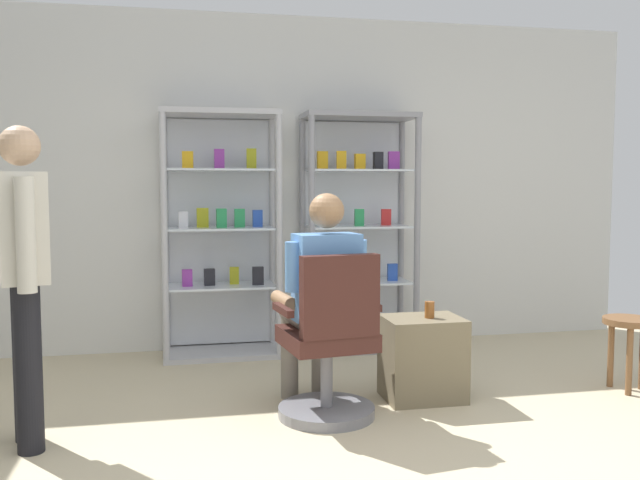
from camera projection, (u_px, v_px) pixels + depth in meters
back_wall at (285, 183)px, 5.62m from camera, size 6.00×0.10×2.70m
display_cabinet_left at (221, 232)px, 5.31m from camera, size 0.90×0.45×1.90m
display_cabinet_right at (357, 230)px, 5.53m from camera, size 0.90×0.45×1.90m
office_chair at (330, 352)px, 3.84m from camera, size 0.60×0.56×0.96m
seated_shopkeeper at (320, 292)px, 3.97m from camera, size 0.53×0.60×1.29m
storage_crate at (423, 358)px, 4.23m from camera, size 0.48×0.37×0.52m
tea_glass at (430, 310)px, 4.19m from camera, size 0.06×0.06×0.10m
standing_customer at (24, 265)px, 3.41m from camera, size 0.31×0.51×1.63m
wooden_stool at (628, 333)px, 4.39m from camera, size 0.32×0.32×0.48m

